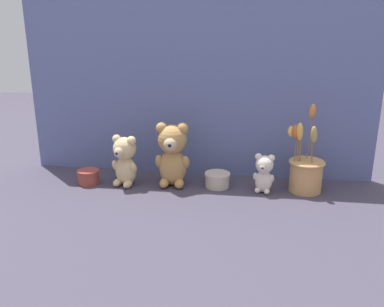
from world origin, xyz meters
The scene contains 8 objects.
ground_plane centered at (0.00, 0.00, 0.00)m, with size 4.00×4.00×0.00m, color #3D3847.
backdrop_wall centered at (0.00, 0.17, 0.37)m, with size 1.35×0.02×0.74m.
teddy_bear_large centered at (-0.07, 0.02, 0.13)m, with size 0.13×0.12×0.24m.
teddy_bear_medium centered at (-0.25, 0.00, 0.10)m, with size 0.11×0.10×0.19m.
teddy_bear_small centered at (0.26, 0.00, 0.07)m, with size 0.08×0.07×0.14m.
flower_vase centered at (0.41, 0.03, 0.08)m, with size 0.14×0.13×0.31m.
decorative_tin_tall centered at (-0.39, -0.01, 0.03)m, with size 0.08×0.08×0.05m.
decorative_tin_short centered at (0.09, 0.03, 0.03)m, with size 0.09×0.09×0.05m.
Camera 1 is at (0.20, -1.37, 0.57)m, focal length 38.00 mm.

